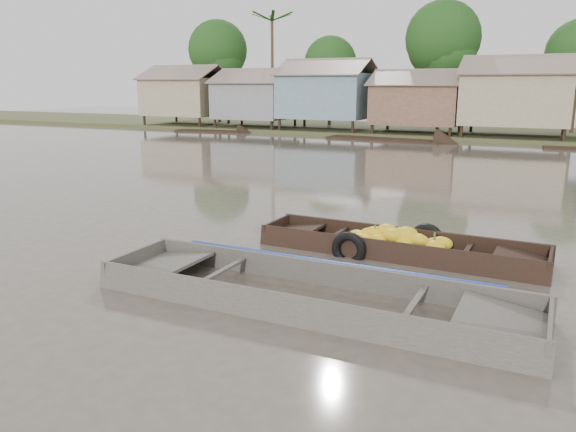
% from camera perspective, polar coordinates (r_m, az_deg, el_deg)
% --- Properties ---
extents(ground, '(120.00, 120.00, 0.00)m').
position_cam_1_polar(ground, '(11.67, -0.12, -4.95)').
color(ground, '#50463D').
rests_on(ground, ground).
extents(riverbank, '(120.00, 12.47, 10.22)m').
position_cam_1_polar(riverbank, '(41.93, 23.16, 11.56)').
color(riverbank, '#384723').
rests_on(riverbank, ground).
extents(banana_boat, '(6.24, 1.71, 0.85)m').
position_cam_1_polar(banana_boat, '(12.57, 10.74, -2.92)').
color(banana_boat, black).
rests_on(banana_boat, ground).
extents(viewer_boat, '(7.62, 2.11, 0.61)m').
position_cam_1_polar(viewer_boat, '(9.69, 2.30, -8.51)').
color(viewer_boat, '#3F3B36').
rests_on(viewer_boat, ground).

